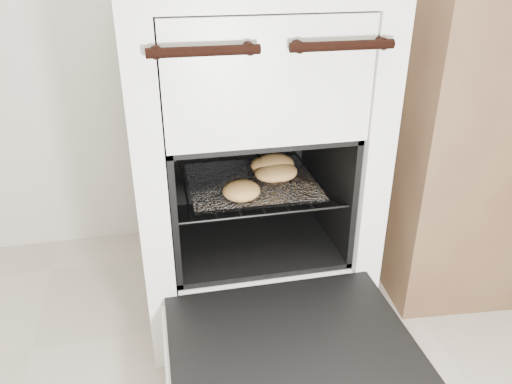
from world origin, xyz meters
TOP-DOWN VIEW (x-y plane):
  - stove at (-0.09, 1.19)m, footprint 0.55×0.61m
  - oven_door at (-0.09, 0.73)m, footprint 0.49×0.38m
  - oven_rack at (-0.09, 1.13)m, footprint 0.40×0.38m
  - foil_sheet at (-0.09, 1.12)m, footprint 0.31×0.27m
  - baked_rolls at (-0.05, 1.11)m, footprint 0.23×0.24m

SIDE VIEW (x-z plane):
  - oven_door at x=-0.09m, z-range 0.17..0.20m
  - oven_rack at x=-0.09m, z-range 0.36..0.37m
  - foil_sheet at x=-0.09m, z-range 0.36..0.37m
  - baked_rolls at x=-0.05m, z-range 0.37..0.42m
  - stove at x=-0.09m, z-range -0.01..0.83m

